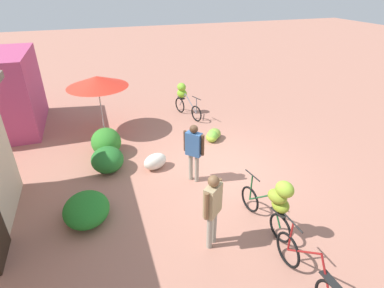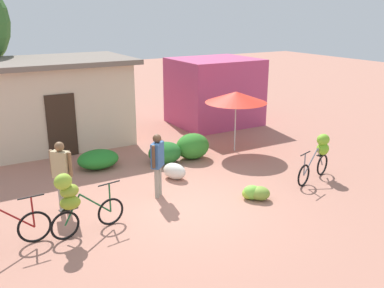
% 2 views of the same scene
% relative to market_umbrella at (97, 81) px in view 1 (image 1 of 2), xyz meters
% --- Properties ---
extents(ground_plane, '(60.00, 60.00, 0.00)m').
position_rel_market_umbrella_xyz_m(ground_plane, '(-3.52, -2.86, -1.80)').
color(ground_plane, '#AE7361').
extents(hedge_bush_front_left, '(1.21, 1.00, 0.53)m').
position_rel_market_umbrella_xyz_m(hedge_bush_front_left, '(-4.41, 0.69, -1.54)').
color(hedge_bush_front_left, '#257B28').
rests_on(hedge_bush_front_left, ground).
extents(hedge_bush_front_right, '(1.03, 0.88, 0.65)m').
position_rel_market_umbrella_xyz_m(hedge_bush_front_right, '(-2.52, 0.07, -1.48)').
color(hedge_bush_front_right, '#256C28').
rests_on(hedge_bush_front_right, ground).
extents(hedge_bush_mid, '(1.07, 0.88, 0.80)m').
position_rel_market_umbrella_xyz_m(hedge_bush_mid, '(-1.59, 0.02, -1.40)').
color(hedge_bush_mid, '#32822A').
rests_on(hedge_bush_mid, ground).
extents(market_umbrella, '(1.99, 1.99, 1.98)m').
position_rel_market_umbrella_xyz_m(market_umbrella, '(0.00, 0.00, 0.00)').
color(market_umbrella, beige).
rests_on(market_umbrella, ground).
extents(bicycle_leftmost, '(1.76, 0.15, 1.00)m').
position_rel_market_umbrella_xyz_m(bicycle_leftmost, '(-7.39, -2.82, -1.43)').
color(bicycle_leftmost, black).
rests_on(bicycle_leftmost, ground).
extents(bicycle_near_pile, '(1.62, 0.49, 1.41)m').
position_rel_market_umbrella_xyz_m(bicycle_near_pile, '(-6.07, -2.96, -0.98)').
color(bicycle_near_pile, black).
rests_on(bicycle_near_pile, ground).
extents(bicycle_center_loaded, '(1.62, 0.64, 1.23)m').
position_rel_market_umbrella_xyz_m(bicycle_center_loaded, '(0.62, -3.11, -1.06)').
color(bicycle_center_loaded, black).
rests_on(bicycle_center_loaded, ground).
extents(banana_pile_on_ground, '(0.75, 0.72, 0.35)m').
position_rel_market_umbrella_xyz_m(banana_pile_on_ground, '(-1.79, -3.37, -1.64)').
color(banana_pile_on_ground, '#93C337').
rests_on(banana_pile_on_ground, ground).
extents(produce_sack, '(0.68, 0.82, 0.44)m').
position_rel_market_umbrella_xyz_m(produce_sack, '(-2.86, -1.19, -1.58)').
color(produce_sack, silver).
rests_on(produce_sack, ground).
extents(person_vendor, '(0.45, 0.42, 1.61)m').
position_rel_market_umbrella_xyz_m(person_vendor, '(-3.76, -2.03, -0.82)').
color(person_vendor, gray).
rests_on(person_vendor, ground).
extents(person_bystander, '(0.41, 0.46, 1.66)m').
position_rel_market_umbrella_xyz_m(person_bystander, '(-5.98, -1.64, -0.79)').
color(person_bystander, gray).
rests_on(person_bystander, ground).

